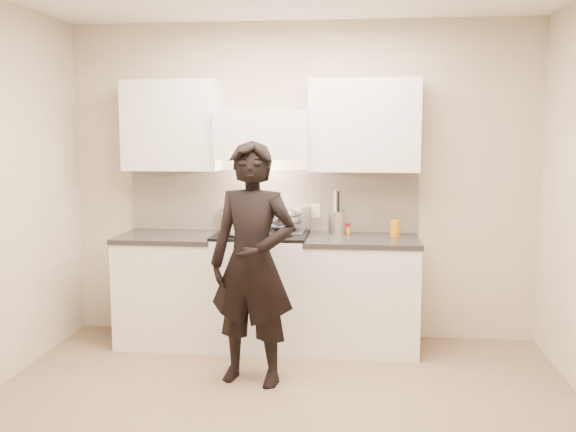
{
  "coord_description": "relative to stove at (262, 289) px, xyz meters",
  "views": [
    {
      "loc": [
        0.48,
        -3.75,
        1.77
      ],
      "look_at": [
        -0.04,
        1.05,
        1.14
      ],
      "focal_mm": 40.0,
      "sensor_mm": 36.0,
      "label": 1
    }
  ],
  "objects": [
    {
      "name": "room_shell",
      "position": [
        0.24,
        -1.05,
        1.12
      ],
      "size": [
        4.04,
        3.54,
        2.7
      ],
      "color": "beige",
      "rests_on": "ground"
    },
    {
      "name": "counter_left",
      "position": [
        -0.78,
        0.0,
        -0.01
      ],
      "size": [
        0.82,
        0.67,
        0.92
      ],
      "color": "white",
      "rests_on": "ground"
    },
    {
      "name": "utensil_crock",
      "position": [
        0.62,
        0.16,
        0.56
      ],
      "size": [
        0.14,
        0.14,
        0.37
      ],
      "color": "#BABABA",
      "rests_on": "counter_right"
    },
    {
      "name": "counter_right",
      "position": [
        0.83,
        0.0,
        -0.01
      ],
      "size": [
        0.92,
        0.67,
        0.92
      ],
      "color": "white",
      "rests_on": "ground"
    },
    {
      "name": "person",
      "position": [
        0.06,
        -0.82,
        0.38
      ],
      "size": [
        0.7,
        0.53,
        1.71
      ],
      "primitive_type": "imported",
      "rotation": [
        0.0,
        0.0,
        -0.21
      ],
      "color": "black",
      "rests_on": "ground"
    },
    {
      "name": "wok",
      "position": [
        0.16,
        0.1,
        0.58
      ],
      "size": [
        0.37,
        0.45,
        0.3
      ],
      "color": "silver",
      "rests_on": "stove"
    },
    {
      "name": "spice_jar",
      "position": [
        0.71,
        0.19,
        0.49
      ],
      "size": [
        0.04,
        0.04,
        0.09
      ],
      "color": "orange",
      "rests_on": "counter_right"
    },
    {
      "name": "oil_glass",
      "position": [
        1.1,
        0.1,
        0.51
      ],
      "size": [
        0.08,
        0.08,
        0.14
      ],
      "color": "#C0780B",
      "rests_on": "counter_right"
    },
    {
      "name": "stock_pot",
      "position": [
        -0.13,
        -0.13,
        0.57
      ],
      "size": [
        0.36,
        0.34,
        0.18
      ],
      "color": "silver",
      "rests_on": "stove"
    },
    {
      "name": "ground_plane",
      "position": [
        0.3,
        -1.42,
        -0.47
      ],
      "size": [
        4.0,
        4.0,
        0.0
      ],
      "primitive_type": "plane",
      "color": "#816A55"
    },
    {
      "name": "stove",
      "position": [
        0.0,
        0.0,
        0.0
      ],
      "size": [
        0.76,
        0.65,
        0.96
      ],
      "color": "white",
      "rests_on": "ground"
    }
  ]
}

